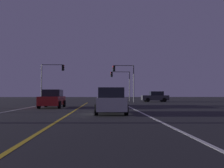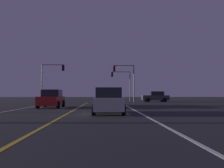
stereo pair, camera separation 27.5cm
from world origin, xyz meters
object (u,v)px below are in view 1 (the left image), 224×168
(car_ahead_far, at_px, (108,98))
(car_crossing_side, at_px, (155,97))
(car_oncoming, at_px, (52,99))
(car_lead_same_lane, at_px, (111,101))
(traffic_light_far_right, at_px, (120,79))
(traffic_light_near_right, at_px, (124,75))
(traffic_light_near_left, at_px, (52,74))

(car_ahead_far, distance_m, car_crossing_side, 15.40)
(car_oncoming, bearing_deg, car_crossing_side, 140.41)
(car_crossing_side, relative_size, car_oncoming, 1.00)
(car_lead_same_lane, bearing_deg, traffic_light_far_right, -5.74)
(car_ahead_far, distance_m, car_oncoming, 6.13)
(car_lead_same_lane, height_order, traffic_light_near_right, traffic_light_near_right)
(car_lead_same_lane, distance_m, traffic_light_near_left, 22.56)
(traffic_light_far_right, bearing_deg, car_crossing_side, 151.09)
(car_ahead_far, bearing_deg, car_oncoming, 119.68)
(car_lead_same_lane, height_order, car_oncoming, same)
(car_lead_same_lane, distance_m, traffic_light_far_right, 26.60)
(car_crossing_side, bearing_deg, traffic_light_near_right, 24.53)
(traffic_light_near_left, bearing_deg, traffic_light_near_right, 0.00)
(traffic_light_near_right, distance_m, traffic_light_far_right, 5.51)
(car_crossing_side, height_order, car_oncoming, same)
(car_ahead_far, bearing_deg, traffic_light_far_right, -8.90)
(car_oncoming, relative_size, traffic_light_far_right, 0.82)
(car_lead_same_lane, relative_size, car_oncoming, 1.00)
(traffic_light_near_right, bearing_deg, car_crossing_side, -155.47)
(car_ahead_far, height_order, traffic_light_far_right, traffic_light_far_right)
(car_crossing_side, height_order, traffic_light_near_right, traffic_light_near_right)
(car_crossing_side, distance_m, traffic_light_far_right, 7.01)
(car_oncoming, height_order, traffic_light_near_left, traffic_light_near_left)
(traffic_light_far_right, bearing_deg, car_lead_same_lane, 84.26)
(car_lead_same_lane, relative_size, traffic_light_near_left, 0.75)
(car_ahead_far, relative_size, car_oncoming, 1.00)
(traffic_light_near_right, bearing_deg, car_ahead_far, 76.00)
(car_lead_same_lane, bearing_deg, traffic_light_near_left, 21.15)
(car_crossing_side, height_order, traffic_light_far_right, traffic_light_far_right)
(car_ahead_far, bearing_deg, car_crossing_side, -31.49)
(traffic_light_near_right, relative_size, traffic_light_near_left, 0.99)
(car_lead_same_lane, relative_size, car_crossing_side, 1.00)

